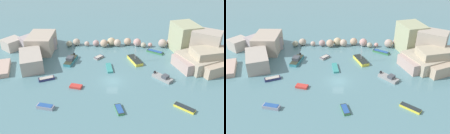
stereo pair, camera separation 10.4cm
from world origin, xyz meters
The scene contains 15 objects.
cove_water centered at (0.00, 0.00, 0.00)m, with size 160.00×160.00×0.00m, color slate.
cliff_headland_left centered at (-20.87, 13.64, 1.76)m, with size 18.29×23.68×4.66m.
cliff_headland_right centered at (21.79, 9.13, 2.63)m, with size 15.40×19.19×7.74m.
rock_breakwater centered at (3.67, 18.29, 1.05)m, with size 30.74×3.83×2.36m.
moored_boat_0 centered at (-0.65, 5.42, 0.23)m, with size 1.75×4.41×0.46m.
moored_boat_1 centered at (5.82, 8.92, 0.42)m, with size 3.70×5.81×5.41m.
moored_boat_2 centered at (-7.72, -2.29, 0.25)m, with size 2.79×1.97×0.50m.
moored_boat_3 centered at (1.16, -9.89, 0.24)m, with size 1.91×3.25×0.45m.
moored_boat_4 centered at (-10.31, 8.95, 0.57)m, with size 3.02×5.82×1.60m.
moored_boat_5 centered at (-12.61, -9.06, 0.35)m, with size 3.47×1.94×0.72m.
moored_boat_6 centered at (-3.35, 10.94, 0.28)m, with size 2.66×2.73×0.53m.
moored_boat_7 centered at (11.23, 0.61, 0.45)m, with size 4.43×4.54×1.32m.
moored_boat_8 centered at (11.73, 13.88, 0.29)m, with size 4.45×3.48×0.55m.
moored_boat_9 centered at (13.29, -9.64, 0.27)m, with size 3.76×3.43×0.53m.
moored_boat_10 centered at (-14.59, 0.83, 0.29)m, with size 3.68×2.40×0.55m.
Camera 2 is at (-0.57, -44.86, 29.29)m, focal length 39.01 mm.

